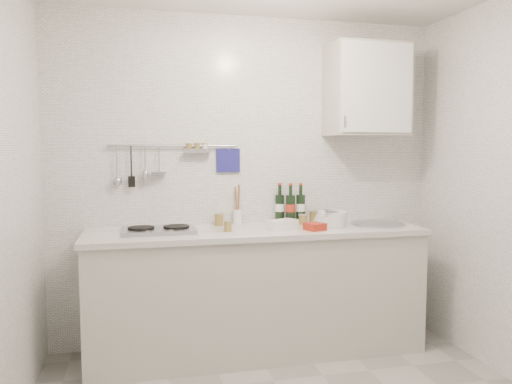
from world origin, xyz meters
TOP-DOWN VIEW (x-y plane):
  - back_wall at (0.00, 1.40)m, footprint 3.00×0.02m
  - counter at (0.01, 1.10)m, footprint 2.44×0.64m
  - wall_rail at (-0.60, 1.37)m, footprint 0.98×0.09m
  - wall_cabinet at (0.90, 1.22)m, footprint 0.60×0.38m
  - plate_stack_hob at (-0.69, 1.09)m, footprint 0.28×0.28m
  - plate_stack_sink at (0.57, 1.10)m, footprint 0.28×0.27m
  - wine_bottles at (0.32, 1.32)m, footprint 0.23×0.12m
  - butter_dish at (0.17, 1.05)m, footprint 0.25×0.19m
  - strawberry_punnet at (0.39, 0.95)m, footprint 0.16×0.16m
  - utensil_crock at (-0.10, 1.35)m, footprint 0.07×0.07m
  - jar_a at (-0.25, 1.31)m, footprint 0.07×0.07m
  - jar_b at (0.51, 1.32)m, footprint 0.07×0.07m
  - jar_c at (0.39, 1.23)m, footprint 0.07×0.07m
  - jar_d at (-0.23, 1.04)m, footprint 0.06×0.06m

SIDE VIEW (x-z plane):
  - counter at x=0.01m, z-range -0.05..0.92m
  - plate_stack_hob at x=-0.69m, z-range 0.92..0.95m
  - strawberry_punnet at x=0.39m, z-range 0.92..0.97m
  - butter_dish at x=0.17m, z-range 0.92..0.99m
  - jar_c at x=0.39m, z-range 0.92..1.00m
  - jar_d at x=-0.23m, z-range 0.92..1.00m
  - jar_b at x=0.51m, z-range 0.92..1.01m
  - jar_a at x=-0.25m, z-range 0.92..1.02m
  - plate_stack_sink at x=0.57m, z-range 0.91..1.03m
  - utensil_crock at x=-0.10m, z-range 0.84..1.15m
  - wine_bottles at x=0.32m, z-range 0.92..1.23m
  - back_wall at x=0.00m, z-range 0.00..2.50m
  - wall_rail at x=-0.60m, z-range 1.26..1.60m
  - wall_cabinet at x=0.90m, z-range 1.60..2.30m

